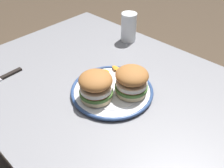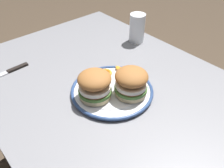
% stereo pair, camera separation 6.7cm
% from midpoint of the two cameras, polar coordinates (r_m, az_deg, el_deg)
% --- Properties ---
extents(dining_table, '(1.23, 0.86, 0.73)m').
position_cam_midpoint_polar(dining_table, '(0.97, 2.03, -5.59)').
color(dining_table, gray).
rests_on(dining_table, ground).
extents(dinner_plate, '(0.30, 0.30, 0.02)m').
position_cam_midpoint_polar(dinner_plate, '(0.88, 2.18, -1.63)').
color(dinner_plate, white).
rests_on(dinner_plate, dining_table).
extents(sandwich_half_left, '(0.16, 0.16, 0.10)m').
position_cam_midpoint_polar(sandwich_half_left, '(0.83, 6.94, 0.45)').
color(sandwich_half_left, beige).
rests_on(sandwich_half_left, dinner_plate).
extents(sandwich_half_right, '(0.15, 0.15, 0.10)m').
position_cam_midpoint_polar(sandwich_half_right, '(0.81, -1.83, -0.21)').
color(sandwich_half_right, beige).
rests_on(sandwich_half_right, dinner_plate).
extents(orange_peel_curled, '(0.07, 0.07, 0.01)m').
position_cam_midpoint_polar(orange_peel_curled, '(0.94, 0.52, 2.59)').
color(orange_peel_curled, orange).
rests_on(orange_peel_curled, dinner_plate).
extents(orange_peel_strip_long, '(0.07, 0.03, 0.01)m').
position_cam_midpoint_polar(orange_peel_strip_long, '(0.96, 4.20, 3.30)').
color(orange_peel_strip_long, orange).
rests_on(orange_peel_strip_long, dinner_plate).
extents(orange_peel_strip_short, '(0.05, 0.08, 0.01)m').
position_cam_midpoint_polar(orange_peel_strip_short, '(0.90, -3.23, 0.81)').
color(orange_peel_strip_short, orange).
rests_on(orange_peel_strip_short, dinner_plate).
extents(drinking_glass, '(0.07, 0.07, 0.14)m').
position_cam_midpoint_polar(drinking_glass, '(1.19, 7.65, 12.67)').
color(drinking_glass, white).
rests_on(drinking_glass, dining_table).
extents(table_knife, '(0.03, 0.22, 0.01)m').
position_cam_midpoint_polar(table_knife, '(1.05, -22.39, 2.47)').
color(table_knife, silver).
rests_on(table_knife, dining_table).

